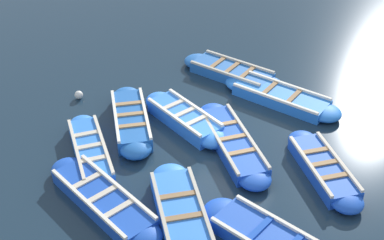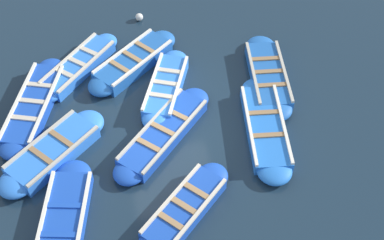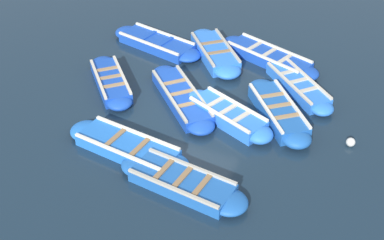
% 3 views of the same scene
% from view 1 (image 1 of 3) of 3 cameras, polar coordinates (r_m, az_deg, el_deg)
% --- Properties ---
extents(ground_plane, '(120.00, 120.00, 0.00)m').
position_cam_1_polar(ground_plane, '(14.25, 3.34, -2.03)').
color(ground_plane, '#162838').
extents(boat_bow_out, '(3.56, 1.30, 0.39)m').
position_cam_1_polar(boat_bow_out, '(16.91, 4.27, 5.09)').
color(boat_bow_out, '#1E59AD').
rests_on(boat_bow_out, ground).
extents(boat_far_corner, '(3.27, 3.21, 0.40)m').
position_cam_1_polar(boat_far_corner, '(13.85, 4.32, -2.44)').
color(boat_far_corner, '#1947B7').
rests_on(boat_far_corner, ground).
extents(boat_broadside, '(2.89, 2.76, 0.40)m').
position_cam_1_polar(boat_broadside, '(13.76, -10.77, -3.32)').
color(boat_broadside, blue).
rests_on(boat_broadside, ground).
extents(boat_outer_right, '(2.86, 3.10, 0.45)m').
position_cam_1_polar(boat_outer_right, '(11.87, -1.20, -9.83)').
color(boat_outer_right, blue).
rests_on(boat_outer_right, ground).
extents(boat_tucked, '(2.71, 2.82, 0.40)m').
position_cam_1_polar(boat_tucked, '(13.39, 13.83, -5.07)').
color(boat_tucked, '#1947B7').
rests_on(boat_tucked, ground).
extents(boat_outer_left, '(3.18, 1.90, 0.47)m').
position_cam_1_polar(boat_outer_left, '(14.64, -0.80, 0.15)').
color(boat_outer_left, blue).
rests_on(boat_outer_left, ground).
extents(boat_end_of_row, '(3.77, 1.35, 0.39)m').
position_cam_1_polar(boat_end_of_row, '(15.84, 9.48, 2.42)').
color(boat_end_of_row, blue).
rests_on(boat_end_of_row, ground).
extents(boat_near_quay, '(2.77, 3.12, 0.46)m').
position_cam_1_polar(boat_near_quay, '(14.67, -6.54, -0.04)').
color(boat_near_quay, '#1E59AD').
rests_on(boat_near_quay, ground).
extents(boat_drifting, '(3.84, 2.01, 0.41)m').
position_cam_1_polar(boat_drifting, '(12.34, -9.46, -8.42)').
color(boat_drifting, '#1947B7').
rests_on(boat_drifting, ground).
extents(buoy_orange_near, '(0.25, 0.25, 0.25)m').
position_cam_1_polar(buoy_orange_near, '(16.16, -11.99, 2.64)').
color(buoy_orange_near, silver).
rests_on(buoy_orange_near, ground).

